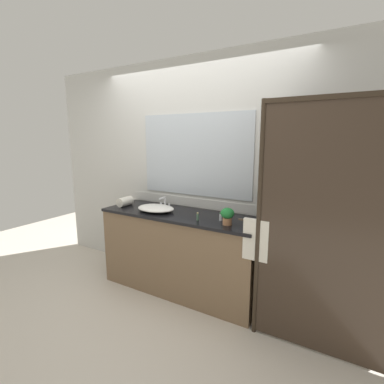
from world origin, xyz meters
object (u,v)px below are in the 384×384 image
potted_plant (227,215)px  rolled_towel_near_edge (125,202)px  sink_basin (156,208)px  faucet (165,204)px  amenity_bottle_lotion (221,217)px  amenity_bottle_shampoo (198,217)px

potted_plant → rolled_towel_near_edge: 1.37m
potted_plant → rolled_towel_near_edge: potted_plant is taller
sink_basin → faucet: bearing=90.0°
sink_basin → rolled_towel_near_edge: rolled_towel_near_edge is taller
faucet → amenity_bottle_lotion: faucet is taller
amenity_bottle_shampoo → rolled_towel_near_edge: bearing=175.1°
sink_basin → amenity_bottle_shampoo: (0.58, -0.08, 0.00)m
faucet → amenity_bottle_shampoo: (0.58, -0.25, -0.01)m
potted_plant → amenity_bottle_lotion: 0.15m
sink_basin → faucet: faucet is taller
faucet → potted_plant: bearing=-14.7°
potted_plant → amenity_bottle_shampoo: 0.32m
sink_basin → faucet: (0.00, 0.17, 0.01)m
potted_plant → amenity_bottle_shampoo: bearing=-177.9°
faucet → amenity_bottle_lotion: 0.80m
faucet → potted_plant: potted_plant is taller
faucet → sink_basin: bearing=-90.0°
rolled_towel_near_edge → amenity_bottle_lotion: bearing=0.6°
rolled_towel_near_edge → amenity_bottle_shampoo: bearing=-4.9°
potted_plant → faucet: bearing=165.3°
potted_plant → amenity_bottle_lotion: bearing=139.9°
amenity_bottle_shampoo → amenity_bottle_lotion: bearing=26.9°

